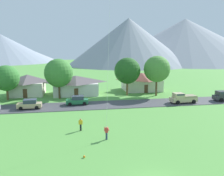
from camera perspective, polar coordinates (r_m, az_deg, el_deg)
name	(u,v)px	position (r m, az deg, el deg)	size (l,w,h in m)	color
road_strip	(107,105)	(44.24, -1.35, -4.18)	(160.00, 6.56, 0.08)	#424247
mountain_central_ridge	(184,41)	(186.25, 17.57, 11.17)	(121.34, 121.34, 32.33)	#8E939E
mountain_far_east_ridge	(1,48)	(191.19, -25.87, 8.86)	(77.03, 77.03, 20.75)	gray
mountain_far_west_ridge	(129,42)	(148.79, 4.13, 11.41)	(77.40, 77.40, 29.22)	#8E939E
house_leftmost	(76,85)	(54.80, -8.99, 0.85)	(10.76, 8.09, 4.40)	silver
house_left_center	(28,84)	(56.76, -20.22, 0.85)	(7.85, 7.83, 4.75)	beige
house_right_center	(141,81)	(59.83, 7.33, 1.69)	(9.77, 8.49, 4.48)	beige
tree_near_left	(6,78)	(52.41, -24.82, 2.25)	(5.35, 5.35, 7.33)	brown
tree_left_of_center	(59,73)	(50.03, -13.13, 3.66)	(6.05, 6.05, 8.61)	#4C3823
tree_center	(127,71)	(52.31, 3.83, 4.30)	(5.94, 5.94, 8.69)	brown
tree_near_right	(157,69)	(52.82, 11.10, 4.64)	(5.95, 5.95, 9.11)	brown
parked_car_green_mid_west	(77,100)	(44.66, -8.61, -3.07)	(4.23, 2.13, 1.68)	#237042
parked_car_tan_mid_east	(30,104)	(43.80, -19.79, -3.82)	(4.23, 2.14, 1.68)	tan
pickup_truck_sand_west_side	(183,98)	(47.57, 17.18, -2.37)	(5.26, 2.44, 1.99)	#C6B284
watcher_person	(81,124)	(31.01, -7.81, -8.91)	(0.56, 0.24, 1.68)	black
soccer_ball	(84,157)	(24.12, -6.93, -16.57)	(0.24, 0.24, 0.24)	orange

